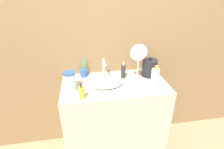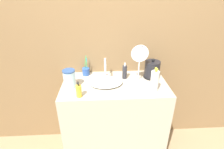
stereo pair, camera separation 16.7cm
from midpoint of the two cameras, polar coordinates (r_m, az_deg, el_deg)
wall_back at (r=1.85m, az=2.93°, el=11.96°), size 6.00×0.04×2.60m
vanity_counter at (r=1.99m, az=3.27°, el=-14.55°), size 1.03×0.55×0.92m
sink_basin at (r=1.70m, az=0.74°, el=-2.46°), size 0.33×0.26×0.05m
faucet at (r=1.78m, az=0.60°, el=2.36°), size 0.06×0.17×0.21m
electric_kettle at (r=1.87m, az=15.46°, el=1.39°), size 0.17×0.17×0.21m
toothbrush_cup at (r=1.88m, az=-6.00°, el=1.02°), size 0.08×0.08×0.22m
lotion_bottle at (r=1.51m, az=-7.67°, el=-5.43°), size 0.05×0.05×0.15m
shampoo_bottle at (r=1.80m, az=6.82°, el=0.82°), size 0.05×0.05×0.18m
mouthwash_bottle at (r=1.62m, az=16.61°, el=-2.16°), size 0.07×0.07×0.23m
vanity_mirror at (r=1.70m, az=11.74°, el=4.19°), size 0.17×0.12×0.38m
water_pitcher at (r=1.64m, az=-10.91°, el=-1.50°), size 0.11×0.11×0.18m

